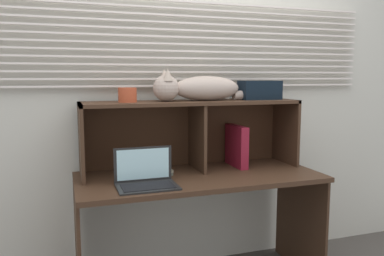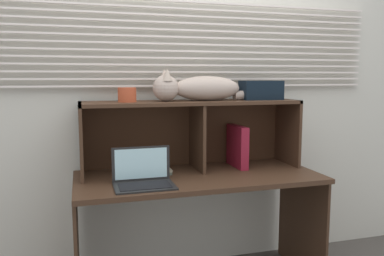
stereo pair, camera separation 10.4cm
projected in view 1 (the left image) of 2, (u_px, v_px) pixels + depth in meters
The scene contains 9 objects.
back_panel_with_blinds at pixel (182, 91), 2.73m from camera, with size 4.40×0.08×2.50m.
desk at pixel (199, 196), 2.47m from camera, with size 1.52×0.66×0.75m.
hutch_shelf_unit at pixel (191, 121), 2.58m from camera, with size 1.43×0.34×0.46m.
cat at pixel (197, 88), 2.53m from camera, with size 0.76×0.18×0.20m.
laptop at pixel (146, 178), 2.20m from camera, with size 0.34×0.23×0.21m.
binder_upright at pixel (237, 146), 2.67m from camera, with size 0.06×0.27×0.28m, color maroon.
book_stack at pixel (154, 170), 2.51m from camera, with size 0.20×0.23×0.03m.
small_basket at pixel (127, 95), 2.39m from camera, with size 0.11×0.11×0.09m, color #B4482A.
storage_box at pixel (260, 90), 2.68m from camera, with size 0.28×0.14×0.13m, color black.
Camera 1 is at (-0.80, -2.07, 1.36)m, focal length 36.48 mm.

